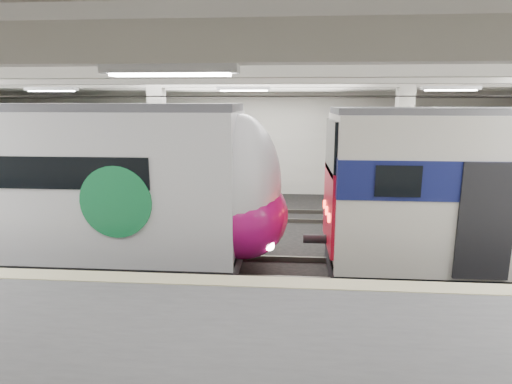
{
  "coord_description": "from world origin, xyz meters",
  "views": [
    {
      "loc": [
        1.4,
        -11.07,
        4.59
      ],
      "look_at": [
        0.45,
        1.0,
        2.0
      ],
      "focal_mm": 30.0,
      "sensor_mm": 36.0,
      "label": 1
    }
  ],
  "objects": [
    {
      "name": "far_train",
      "position": [
        -8.0,
        5.5,
        2.17
      ],
      "size": [
        13.1,
        3.1,
        4.2
      ],
      "rotation": [
        0.0,
        0.0,
        -0.03
      ],
      "color": "silver",
      "rests_on": "ground"
    },
    {
      "name": "station_hall",
      "position": [
        0.0,
        -1.74,
        3.24
      ],
      "size": [
        36.0,
        24.0,
        5.75
      ],
      "color": "black",
      "rests_on": "ground"
    },
    {
      "name": "modern_emu",
      "position": [
        -5.04,
        -0.0,
        2.22
      ],
      "size": [
        14.04,
        2.9,
        4.52
      ],
      "color": "silver",
      "rests_on": "ground"
    }
  ]
}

